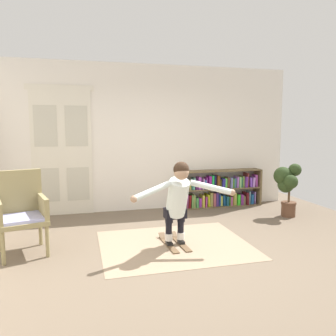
{
  "coord_description": "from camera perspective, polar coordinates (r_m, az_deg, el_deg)",
  "views": [
    {
      "loc": [
        -1.34,
        -4.09,
        1.7
      ],
      "look_at": [
        -0.03,
        0.89,
        1.05
      ],
      "focal_mm": 36.07,
      "sensor_mm": 36.0,
      "label": 1
    }
  ],
  "objects": [
    {
      "name": "skis_pair",
      "position": [
        4.98,
        1.03,
        -12.47
      ],
      "size": [
        0.31,
        0.75,
        0.07
      ],
      "color": "brown",
      "rests_on": "rug"
    },
    {
      "name": "rug",
      "position": [
        4.96,
        1.13,
        -12.79
      ],
      "size": [
        2.1,
        1.74,
        0.01
      ],
      "primitive_type": "cube",
      "color": "gray",
      "rests_on": "ground"
    },
    {
      "name": "person_skier",
      "position": [
        4.63,
        1.72,
        -4.89
      ],
      "size": [
        1.44,
        0.62,
        1.15
      ],
      "color": "white",
      "rests_on": "skis_pair"
    },
    {
      "name": "wicker_chair",
      "position": [
        4.92,
        -23.59,
        -6.55
      ],
      "size": [
        0.74,
        0.74,
        1.1
      ],
      "color": "#938558",
      "rests_on": "ground"
    },
    {
      "name": "potted_plant",
      "position": [
        6.67,
        19.47,
        -2.56
      ],
      "size": [
        0.48,
        0.48,
        1.0
      ],
      "color": "brown",
      "rests_on": "ground"
    },
    {
      "name": "ground_plane",
      "position": [
        4.63,
        3.3,
        -14.36
      ],
      "size": [
        7.2,
        7.2,
        0.0
      ],
      "primitive_type": "plane",
      "color": "brown"
    },
    {
      "name": "bookshelf",
      "position": [
        7.22,
        9.03,
        -3.71
      ],
      "size": [
        1.72,
        0.3,
        0.77
      ],
      "color": "brown",
      "rests_on": "ground"
    },
    {
      "name": "double_door",
      "position": [
        6.66,
        -17.47,
        2.81
      ],
      "size": [
        1.22,
        0.05,
        2.45
      ],
      "color": "silver",
      "rests_on": "ground"
    },
    {
      "name": "back_wall",
      "position": [
        6.83,
        -3.39,
        5.08
      ],
      "size": [
        6.0,
        0.1,
        2.9
      ],
      "primitive_type": "cube",
      "color": "silver",
      "rests_on": "ground"
    }
  ]
}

